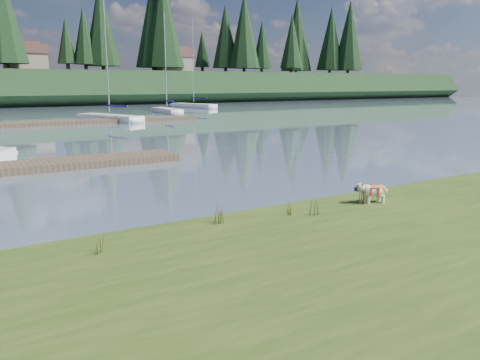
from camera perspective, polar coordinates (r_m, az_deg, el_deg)
ground at (r=41.22m, az=-25.28°, el=5.94°), size 200.00×200.00×0.00m
bank at (r=7.23m, az=9.40°, el=-14.87°), size 60.00×9.00×0.35m
bulldog at (r=12.54m, az=15.92°, el=-1.19°), size 0.90×0.55×0.53m
dock_far at (r=41.46m, az=-22.54°, el=6.40°), size 26.00×2.20×0.30m
sailboat_bg_3 at (r=44.62m, az=-16.16°, el=7.38°), size 4.62×8.45×12.33m
sailboat_bg_4 at (r=54.58m, az=-9.12°, el=8.42°), size 1.76×7.38×10.87m
sailboat_bg_5 at (r=65.83m, az=-6.09°, el=9.04°), size 4.16×8.47×11.92m
weed_0 at (r=10.32m, az=-2.49°, el=-4.15°), size 0.17×0.14×0.52m
weed_1 at (r=10.41m, az=-2.32°, el=-4.23°), size 0.17×0.14×0.43m
weed_2 at (r=11.08m, az=9.05°, el=-3.05°), size 0.17×0.14×0.57m
weed_3 at (r=8.95m, az=-16.73°, el=-7.39°), size 0.17×0.14×0.44m
weed_4 at (r=10.99m, az=5.83°, el=-3.43°), size 0.17×0.14×0.42m
weed_5 at (r=12.33m, az=14.65°, el=-1.63°), size 0.17×0.14×0.64m
mud_lip at (r=10.73m, az=-6.13°, el=-6.36°), size 60.00×0.50×0.14m
conifer_4 at (r=77.81m, az=-26.95°, el=17.73°), size 6.16×6.16×15.10m
conifer_5 at (r=83.45m, az=-18.49°, el=16.32°), size 3.96×3.96×10.35m
conifer_6 at (r=85.86m, az=-9.37°, el=18.73°), size 7.04×7.04×17.00m
conifer_7 at (r=94.44m, az=-1.79°, el=17.13°), size 5.28×5.28×13.20m
conifer_8 at (r=98.19m, az=6.32°, el=16.46°), size 4.62×4.62×11.77m
conifer_9 at (r=108.86m, az=11.02°, el=16.57°), size 5.94×5.94×14.62m
house_1 at (r=82.59m, az=-24.74°, el=13.46°), size 6.30×5.30×4.65m
house_2 at (r=86.99m, az=-8.22°, el=14.25°), size 6.30×5.30×4.65m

